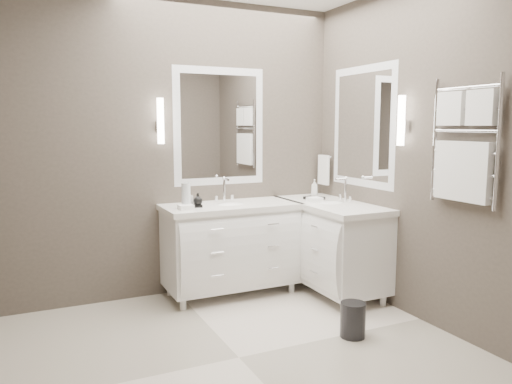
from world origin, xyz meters
name	(u,v)px	position (x,y,z in m)	size (l,w,h in m)	color
floor	(239,358)	(0.00, 0.00, -0.01)	(3.20, 3.00, 0.01)	silver
wall_back	(173,149)	(0.00, 1.50, 1.35)	(3.20, 0.01, 2.70)	#49413A
wall_front	(397,183)	(0.00, -1.50, 1.35)	(3.20, 0.01, 2.70)	#49413A
wall_right	(427,153)	(1.60, 0.00, 1.35)	(0.01, 3.00, 2.70)	#49413A
vanity_back	(231,243)	(0.45, 1.23, 0.49)	(1.24, 0.59, 0.97)	white
vanity_right	(330,241)	(1.33, 0.90, 0.49)	(0.59, 1.24, 0.97)	white
mirror_back	(220,127)	(0.45, 1.49, 1.55)	(0.90, 0.02, 1.10)	white
mirror_right	(363,127)	(1.59, 0.80, 1.55)	(0.02, 0.90, 1.10)	white
sconce_back	(161,122)	(-0.13, 1.43, 1.59)	(0.06, 0.06, 0.40)	white
sconce_right	(401,121)	(1.53, 0.22, 1.59)	(0.06, 0.06, 0.40)	white
towel_bar_corner	(324,169)	(1.54, 1.36, 1.12)	(0.03, 0.22, 0.30)	white
towel_ladder	(464,150)	(1.55, -0.40, 1.39)	(0.06, 0.58, 0.90)	white
waste_bin	(353,320)	(0.90, -0.05, 0.13)	(0.19, 0.19, 0.26)	black
amenity_tray_back	(194,206)	(0.09, 1.20, 0.86)	(0.14, 0.11, 0.02)	black
amenity_tray_right	(314,198)	(1.29, 1.14, 0.86)	(0.13, 0.17, 0.03)	black
water_bottle	(186,196)	(0.01, 1.16, 0.96)	(0.08, 0.08, 0.22)	silver
soap_bottle_a	(190,198)	(0.06, 1.22, 0.93)	(0.05, 0.05, 0.12)	white
soap_bottle_b	(198,199)	(0.12, 1.17, 0.92)	(0.08, 0.08, 0.10)	black
soap_bottle_c	(314,188)	(1.29, 1.14, 0.96)	(0.07, 0.07, 0.17)	white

